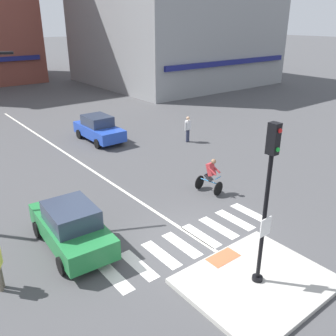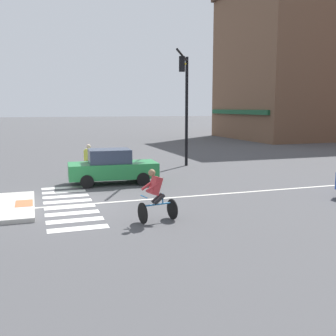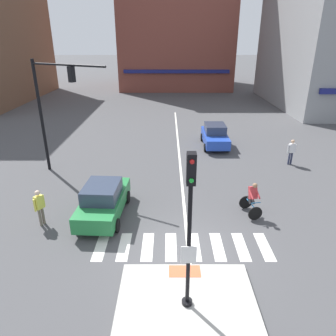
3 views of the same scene
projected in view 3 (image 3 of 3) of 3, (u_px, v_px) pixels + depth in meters
name	position (u px, v px, depth m)	size (l,w,h in m)	color
ground_plane	(183.00, 251.00, 11.93)	(300.00, 300.00, 0.00)	#474749
traffic_island	(187.00, 305.00, 9.39)	(4.28, 3.50, 0.15)	#B2AFA8
tactile_pad_front	(185.00, 271.00, 10.65)	(1.10, 0.60, 0.01)	#DB5B38
signal_pole	(190.00, 221.00, 8.22)	(0.44, 0.38, 4.87)	black
crosswalk_stripe_a	(101.00, 246.00, 12.16)	(0.44, 1.80, 0.01)	silver
crosswalk_stripe_b	(125.00, 246.00, 12.15)	(0.44, 1.80, 0.01)	silver
crosswalk_stripe_c	(148.00, 247.00, 12.15)	(0.44, 1.80, 0.01)	silver
crosswalk_stripe_d	(171.00, 247.00, 12.15)	(0.44, 1.80, 0.01)	silver
crosswalk_stripe_e	(195.00, 247.00, 12.15)	(0.44, 1.80, 0.01)	silver
crosswalk_stripe_f	(218.00, 247.00, 12.15)	(0.44, 1.80, 0.01)	silver
crosswalk_stripe_g	(241.00, 247.00, 12.15)	(0.44, 1.80, 0.01)	silver
crosswalk_stripe_h	(265.00, 247.00, 12.15)	(0.44, 1.80, 0.01)	silver
lane_centre_line	(180.00, 158.00, 21.14)	(0.14, 28.00, 0.01)	silver
traffic_light_mast	(51.00, 101.00, 17.27)	(4.54, 2.38, 6.56)	black
building_far_block	(176.00, 21.00, 49.51)	(17.67, 16.09, 20.15)	brown
car_green_westbound_near	(104.00, 200.00, 13.97)	(2.03, 4.19, 1.64)	#237A3D
car_blue_eastbound_far	(215.00, 135.00, 23.23)	(1.86, 4.11, 1.64)	#2347B7
cyclist	(253.00, 198.00, 14.02)	(0.84, 1.19, 1.68)	black
pedestrian_at_curb_left	(40.00, 205.00, 13.23)	(0.37, 0.49, 1.67)	#6B6051
pedestrian_waiting_far_side	(292.00, 150.00, 19.69)	(0.55, 0.27, 1.67)	#2D334C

